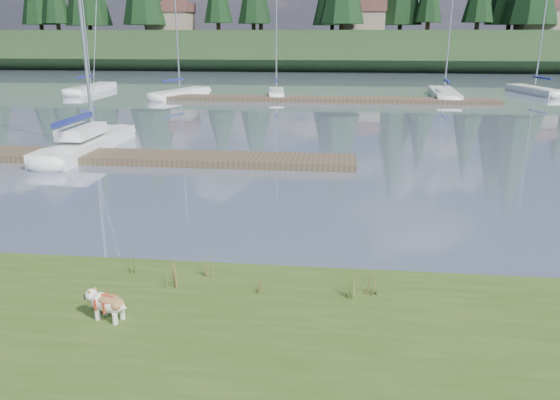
# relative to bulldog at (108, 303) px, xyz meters

# --- Properties ---
(ground) EXTENTS (200.00, 200.00, 0.00)m
(ground) POSITION_rel_bulldog_xyz_m (0.47, 34.06, -0.66)
(ground) COLOR slate
(ground) RESTS_ON ground
(ridge) EXTENTS (200.00, 20.00, 5.00)m
(ridge) POSITION_rel_bulldog_xyz_m (0.47, 77.06, 1.84)
(ridge) COLOR #1D3218
(ridge) RESTS_ON ground
(bulldog) EXTENTS (0.83, 0.49, 0.49)m
(bulldog) POSITION_rel_bulldog_xyz_m (0.00, 0.00, 0.00)
(bulldog) COLOR silver
(bulldog) RESTS_ON bank
(sailboat_main) EXTENTS (1.69, 8.25, 11.92)m
(sailboat_main) POSITION_rel_bulldog_xyz_m (-7.28, 15.32, -0.23)
(sailboat_main) COLOR white
(sailboat_main) RESTS_ON ground
(dock_near) EXTENTS (16.00, 2.00, 0.30)m
(dock_near) POSITION_rel_bulldog_xyz_m (-3.53, 13.06, -0.51)
(dock_near) COLOR #4C3D2C
(dock_near) RESTS_ON ground
(dock_far) EXTENTS (26.00, 2.20, 0.30)m
(dock_far) POSITION_rel_bulldog_xyz_m (2.47, 34.06, -0.51)
(dock_far) COLOR #4C3D2C
(dock_far) RESTS_ON ground
(sailboat_bg_0) EXTENTS (1.71, 8.29, 11.97)m
(sailboat_bg_0) POSITION_rel_bulldog_xyz_m (-18.10, 39.30, -0.34)
(sailboat_bg_0) COLOR white
(sailboat_bg_0) RESTS_ON ground
(sailboat_bg_1) EXTENTS (3.85, 7.30, 10.91)m
(sailboat_bg_1) POSITION_rel_bulldog_xyz_m (-9.03, 36.36, -0.33)
(sailboat_bg_1) COLOR white
(sailboat_bg_1) RESTS_ON ground
(sailboat_bg_2) EXTENTS (1.86, 5.92, 8.99)m
(sailboat_bg_2) POSITION_rel_bulldog_xyz_m (-1.49, 36.93, -0.32)
(sailboat_bg_2) COLOR white
(sailboat_bg_2) RESTS_ON ground
(sailboat_bg_3) EXTENTS (2.31, 9.22, 13.28)m
(sailboat_bg_3) POSITION_rel_bulldog_xyz_m (12.06, 38.46, -0.33)
(sailboat_bg_3) COLOR white
(sailboat_bg_3) RESTS_ON ground
(sailboat_bg_4) EXTENTS (3.17, 7.65, 11.13)m
(sailboat_bg_4) POSITION_rel_bulldog_xyz_m (19.98, 41.92, -0.33)
(sailboat_bg_4) COLOR white
(sailboat_bg_4) RESTS_ON ground
(weed_0) EXTENTS (0.17, 0.14, 0.70)m
(weed_0) POSITION_rel_bulldog_xyz_m (0.69, 1.36, -0.02)
(weed_0) COLOR #475B23
(weed_0) RESTS_ON bank
(weed_1) EXTENTS (0.17, 0.14, 0.49)m
(weed_1) POSITION_rel_bulldog_xyz_m (1.31, 1.87, -0.10)
(weed_1) COLOR #475B23
(weed_1) RESTS_ON bank
(weed_2) EXTENTS (0.17, 0.14, 0.71)m
(weed_2) POSITION_rel_bulldog_xyz_m (4.09, 1.23, -0.01)
(weed_2) COLOR #475B23
(weed_2) RESTS_ON bank
(weed_3) EXTENTS (0.17, 0.14, 0.53)m
(weed_3) POSITION_rel_bulldog_xyz_m (-0.31, 1.86, -0.09)
(weed_3) COLOR #475B23
(weed_3) RESTS_ON bank
(weed_4) EXTENTS (0.17, 0.14, 0.35)m
(weed_4) POSITION_rel_bulldog_xyz_m (2.42, 1.25, -0.16)
(weed_4) COLOR #475B23
(weed_4) RESTS_ON bank
(weed_5) EXTENTS (0.17, 0.14, 0.60)m
(weed_5) POSITION_rel_bulldog_xyz_m (4.53, 1.42, -0.06)
(weed_5) COLOR #475B23
(weed_5) RESTS_ON bank
(mud_lip) EXTENTS (60.00, 0.50, 0.14)m
(mud_lip) POSITION_rel_bulldog_xyz_m (0.47, 2.46, -0.59)
(mud_lip) COLOR #33281C
(mud_lip) RESTS_ON ground
(house_0) EXTENTS (6.30, 5.30, 4.65)m
(house_0) POSITION_rel_bulldog_xyz_m (-21.53, 74.06, 6.65)
(house_0) COLOR gray
(house_0) RESTS_ON ridge
(house_1) EXTENTS (6.30, 5.30, 4.65)m
(house_1) POSITION_rel_bulldog_xyz_m (6.47, 75.06, 6.65)
(house_1) COLOR gray
(house_1) RESTS_ON ridge
(house_2) EXTENTS (6.30, 5.30, 4.65)m
(house_2) POSITION_rel_bulldog_xyz_m (30.47, 73.06, 6.65)
(house_2) COLOR gray
(house_2) RESTS_ON ridge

